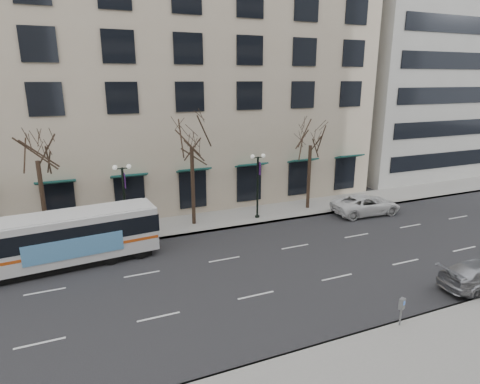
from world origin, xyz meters
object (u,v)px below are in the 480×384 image
lamp_post_left (124,197)px  city_bus (55,239)px  white_pickup (366,205)px  lamp_post_right (258,183)px  tree_far_left (35,146)px  tree_far_right (311,134)px  pay_station (402,306)px  tree_far_mid (191,134)px

lamp_post_left → city_bus: size_ratio=0.44×
city_bus → white_pickup: size_ratio=2.11×
lamp_post_right → city_bus: size_ratio=0.44×
tree_far_left → tree_far_right: size_ratio=1.03×
lamp_post_right → pay_station: lamp_post_right is taller
tree_far_mid → white_pickup: size_ratio=1.51×
lamp_post_left → white_pickup: lamp_post_left is taller
tree_far_left → city_bus: tree_far_left is taller
city_bus → white_pickup: bearing=-3.3°
tree_far_right → white_pickup: tree_far_right is taller
tree_far_left → city_bus: bearing=-80.2°
lamp_post_left → city_bus: (-4.38, -3.05, -1.20)m
tree_far_left → tree_far_right: 20.00m
tree_far_mid → tree_far_right: bearing=-0.0°
lamp_post_right → pay_station: (-0.31, -15.50, -1.84)m
tree_far_mid → lamp_post_right: size_ratio=1.64×
city_bus → pay_station: 18.80m
lamp_post_right → city_bus: lamp_post_right is taller
lamp_post_left → pay_station: size_ratio=3.97×
white_pickup → pay_station: white_pickup is taller
tree_far_left → tree_far_mid: (10.00, 0.00, 0.21)m
white_pickup → tree_far_left: bearing=87.3°
tree_far_right → lamp_post_left: (-14.99, -0.60, -3.48)m
tree_far_right → lamp_post_left: size_ratio=1.55×
tree_far_left → lamp_post_right: tree_far_left is taller
lamp_post_left → pay_station: bearing=-58.0°
lamp_post_right → city_bus: bearing=-168.0°
tree_far_left → white_pickup: bearing=-6.9°
tree_far_left → pay_station: tree_far_left is taller
lamp_post_left → lamp_post_right: bearing=0.0°
city_bus → tree_far_left: bearing=94.5°
tree_far_mid → city_bus: size_ratio=0.72×
tree_far_mid → white_pickup: 15.31m
white_pickup → pay_station: bearing=149.9°
tree_far_mid → tree_far_left: bearing=-180.0°
tree_far_right → white_pickup: size_ratio=1.42×
tree_far_left → lamp_post_right: bearing=-2.3°
tree_far_mid → pay_station: size_ratio=6.51×
lamp_post_right → tree_far_mid: bearing=173.2°
tree_far_left → tree_far_mid: size_ratio=0.98×
tree_far_right → lamp_post_left: bearing=-177.7°
city_bus → white_pickup: (23.11, 0.78, -0.95)m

